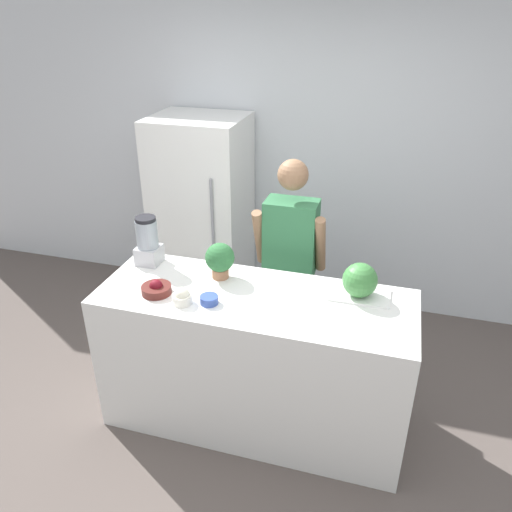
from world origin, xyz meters
TOP-DOWN VIEW (x-y plane):
  - ground_plane at (0.00, 0.00)m, footprint 14.00×14.00m
  - wall_back at (0.00, 2.03)m, footprint 8.00×0.06m
  - counter_island at (0.00, 0.35)m, footprint 1.89×0.70m
  - refrigerator at (-0.85, 1.65)m, footprint 0.75×0.68m
  - person at (0.06, 1.04)m, footprint 0.50×0.26m
  - cutting_board at (0.59, 0.53)m, footprint 0.36×0.22m
  - watermelon at (0.59, 0.51)m, footprint 0.20×0.20m
  - bowl_cherries at (-0.57, 0.22)m, footprint 0.18×0.18m
  - bowl_cream at (-0.38, 0.16)m, footprint 0.12×0.12m
  - bowl_small_blue at (-0.23, 0.20)m, footprint 0.11×0.11m
  - blender at (-0.78, 0.56)m, footprint 0.15×0.15m
  - potted_plant at (-0.27, 0.50)m, footprint 0.18×0.18m

SIDE VIEW (x-z plane):
  - ground_plane at x=0.00m, z-range 0.00..0.00m
  - counter_island at x=0.00m, z-range 0.00..0.96m
  - person at x=0.06m, z-range 0.03..1.62m
  - refrigerator at x=-0.85m, z-range 0.00..1.69m
  - cutting_board at x=0.59m, z-range 0.96..0.97m
  - bowl_small_blue at x=-0.23m, z-range 0.96..1.01m
  - bowl_cherries at x=-0.57m, z-range 0.94..1.03m
  - bowl_cream at x=-0.38m, z-range 0.95..1.05m
  - watermelon at x=0.59m, z-range 0.97..1.17m
  - potted_plant at x=-0.27m, z-range 0.97..1.20m
  - blender at x=-0.78m, z-range 0.95..1.28m
  - wall_back at x=0.00m, z-range 0.00..2.60m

